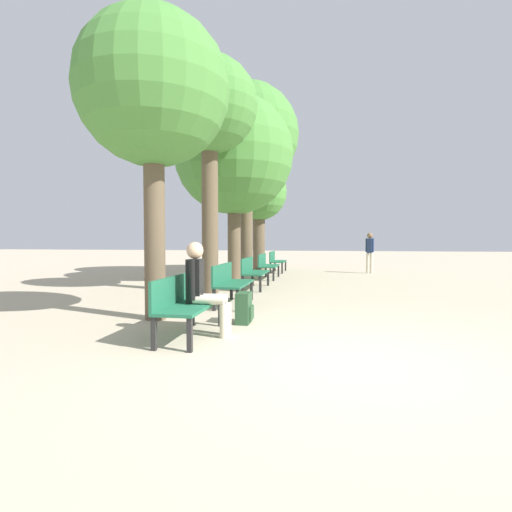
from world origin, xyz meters
TOP-DOWN VIEW (x-y plane):
  - ground_plane at (0.00, 0.00)m, footprint 80.00×80.00m
  - bench_row_0 at (-2.14, 0.75)m, footprint 0.54×1.52m
  - bench_row_1 at (-2.14, 3.44)m, footprint 0.54×1.52m
  - bench_row_2 at (-2.14, 6.13)m, footprint 0.54×1.52m
  - bench_row_3 at (-2.14, 8.82)m, footprint 0.54×1.52m
  - bench_row_4 at (-2.14, 11.51)m, footprint 0.54×1.52m
  - tree_row_0 at (-3.04, 1.82)m, footprint 2.52×2.52m
  - tree_row_1 at (-3.04, 5.11)m, footprint 2.37×2.37m
  - tree_row_2 at (-3.04, 7.82)m, footprint 3.72×3.72m
  - tree_row_3 at (-3.04, 9.89)m, footprint 3.78×3.78m
  - tree_row_4 at (-3.04, 12.72)m, footprint 2.41×2.41m
  - person_seated at (-1.91, 0.85)m, footprint 0.61×0.35m
  - backpack at (-1.50, 1.74)m, footprint 0.25×0.37m
  - pedestrian_near at (1.52, 11.56)m, footprint 0.32×0.26m

SIDE VIEW (x-z plane):
  - ground_plane at x=0.00m, z-range 0.00..0.00m
  - backpack at x=-1.50m, z-range 0.00..0.49m
  - bench_row_0 at x=-2.14m, z-range 0.07..0.91m
  - bench_row_1 at x=-2.14m, z-range 0.07..0.91m
  - bench_row_2 at x=-2.14m, z-range 0.07..0.91m
  - bench_row_3 at x=-2.14m, z-range 0.07..0.91m
  - bench_row_4 at x=-2.14m, z-range 0.07..0.91m
  - person_seated at x=-1.91m, z-range 0.04..1.35m
  - pedestrian_near at x=1.52m, z-range 0.12..1.70m
  - tree_row_4 at x=-3.04m, z-range 0.97..5.53m
  - tree_row_0 at x=-3.04m, z-range 1.22..6.29m
  - tree_row_2 at x=-3.04m, z-range 1.03..6.87m
  - tree_row_1 at x=-3.04m, z-range 1.60..7.42m
  - tree_row_3 at x=-3.04m, z-range 1.56..8.55m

